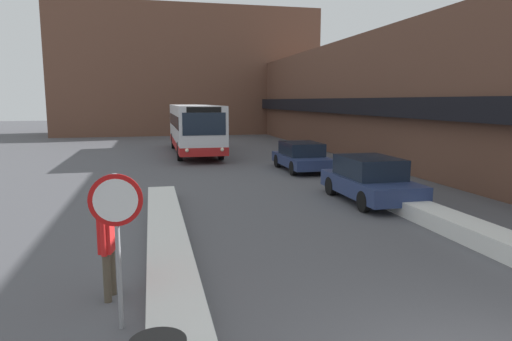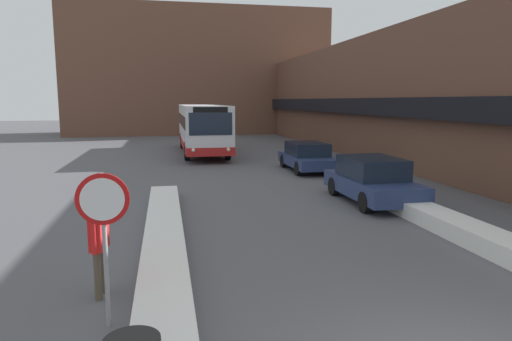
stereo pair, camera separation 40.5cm
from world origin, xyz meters
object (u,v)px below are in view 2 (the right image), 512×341
Objects in this scene: parked_car_front at (372,180)px; pedestrian at (99,239)px; parked_car_back at (307,156)px; stop_sign at (103,217)px; city_bus at (202,127)px.

parked_car_front is 9.90m from pedestrian.
parked_car_back is at bearing -19.99° from pedestrian.
parked_car_front reaches higher than parked_car_back.
parked_car_back is 1.82× the size of stop_sign.
city_bus is 4.83× the size of stop_sign.
stop_sign reaches higher than parked_car_front.
parked_car_front is 1.82× the size of stop_sign.
parked_car_back is at bearing 90.00° from parked_car_front.
stop_sign is (-7.61, -14.25, 1.00)m from parked_car_back.
parked_car_back is 2.47× the size of pedestrian.
parked_car_front is at bearing -90.00° from parked_car_back.
parked_car_back is 16.18m from stop_sign.
pedestrian is (-7.86, -13.10, 0.34)m from parked_car_back.
stop_sign is (-7.61, -7.16, 0.94)m from parked_car_front.
city_bus is 6.56× the size of pedestrian.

